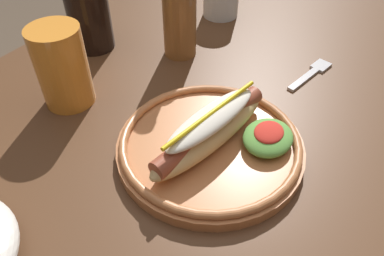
{
  "coord_description": "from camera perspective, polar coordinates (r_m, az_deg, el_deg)",
  "views": [
    {
      "loc": [
        -0.39,
        -0.23,
        1.12
      ],
      "look_at": [
        -0.07,
        -0.03,
        0.77
      ],
      "focal_mm": 34.37,
      "sensor_mm": 36.0,
      "label": 1
    }
  ],
  "objects": [
    {
      "name": "glass_bottle",
      "position": [
        0.69,
        -1.99,
        18.18
      ],
      "size": [
        0.06,
        0.06,
        0.24
      ],
      "color": "brown",
      "rests_on": "dining_table"
    },
    {
      "name": "soda_cup",
      "position": [
        0.75,
        -15.61,
        15.98
      ],
      "size": [
        0.08,
        0.08,
        0.12
      ],
      "primitive_type": "cylinder",
      "color": "black",
      "rests_on": "dining_table"
    },
    {
      "name": "dining_table",
      "position": [
        0.67,
        0.84,
        -3.84
      ],
      "size": [
        1.31,
        0.8,
        0.74
      ],
      "color": "#51331E",
      "rests_on": "ground_plane"
    },
    {
      "name": "hot_dog_plate",
      "position": [
        0.51,
        3.33,
        -1.9
      ],
      "size": [
        0.26,
        0.26,
        0.08
      ],
      "color": "#B77042",
      "rests_on": "dining_table"
    },
    {
      "name": "fork",
      "position": [
        0.71,
        18.13,
        8.15
      ],
      "size": [
        0.12,
        0.04,
        0.0
      ],
      "rotation": [
        0.0,
        0.0,
        -0.21
      ],
      "color": "silver",
      "rests_on": "dining_table"
    },
    {
      "name": "extra_cup",
      "position": [
        0.61,
        -19.5,
        8.94
      ],
      "size": [
        0.08,
        0.08,
        0.13
      ],
      "primitive_type": "cylinder",
      "color": "orange",
      "rests_on": "dining_table"
    }
  ]
}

